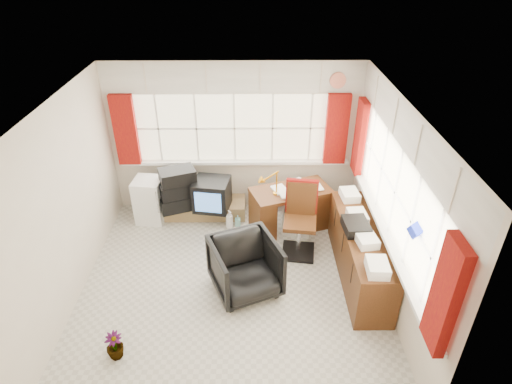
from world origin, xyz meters
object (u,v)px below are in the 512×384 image
(tv_bench, at_px, (203,208))
(task_chair, at_px, (300,215))
(desk_lamp, at_px, (277,177))
(office_chair, at_px, (245,267))
(desk, at_px, (290,207))
(crt_tv, at_px, (212,194))
(credenza, at_px, (360,252))
(mini_fridge, at_px, (150,200))
(radiator, at_px, (296,220))

(tv_bench, bearing_deg, task_chair, -31.52)
(desk_lamp, relative_size, office_chair, 0.49)
(task_chair, bearing_deg, office_chair, -132.37)
(desk, bearing_deg, crt_tv, 170.72)
(desk, relative_size, crt_tv, 2.15)
(credenza, xyz_separation_m, mini_fridge, (-3.12, 1.37, -0.02))
(radiator, xyz_separation_m, tv_bench, (-1.51, 0.58, -0.15))
(desk, relative_size, task_chair, 1.19)
(task_chair, relative_size, mini_fridge, 1.50)
(task_chair, relative_size, credenza, 0.56)
(credenza, height_order, tv_bench, credenza)
(office_chair, relative_size, credenza, 0.42)
(desk, distance_m, tv_bench, 1.50)
(crt_tv, bearing_deg, desk_lamp, -17.45)
(credenza, xyz_separation_m, tv_bench, (-2.28, 1.52, -0.27))
(office_chair, bearing_deg, task_chair, 25.75)
(tv_bench, bearing_deg, desk, -15.23)
(desk_lamp, relative_size, crt_tv, 0.65)
(desk, height_order, desk_lamp, desk_lamp)
(radiator, xyz_separation_m, mini_fridge, (-2.35, 0.43, 0.10))
(desk, relative_size, office_chair, 1.61)
(radiator, height_order, credenza, credenza)
(radiator, bearing_deg, desk_lamp, 166.32)
(office_chair, distance_m, mini_fridge, 2.28)
(desk, xyz_separation_m, office_chair, (-0.69, -1.41, -0.01))
(task_chair, bearing_deg, tv_bench, 148.48)
(desk, bearing_deg, mini_fridge, 174.00)
(desk, bearing_deg, office_chair, -116.16)
(radiator, bearing_deg, mini_fridge, 169.61)
(task_chair, distance_m, office_chair, 1.19)
(desk_lamp, xyz_separation_m, office_chair, (-0.46, -1.30, -0.60))
(radiator, relative_size, tv_bench, 0.47)
(task_chair, distance_m, radiator, 0.48)
(tv_bench, xyz_separation_m, crt_tv, (0.18, -0.18, 0.37))
(desk, distance_m, mini_fridge, 2.27)
(desk, height_order, radiator, desk)
(desk, height_order, tv_bench, desk)
(desk, xyz_separation_m, desk_lamp, (-0.23, -0.12, 0.60))
(radiator, xyz_separation_m, credenza, (0.77, -0.94, 0.12))
(desk_lamp, distance_m, mini_fridge, 2.15)
(credenza, height_order, crt_tv, credenza)
(task_chair, height_order, radiator, task_chair)
(radiator, distance_m, mini_fridge, 2.39)
(desk_lamp, bearing_deg, mini_fridge, 170.14)
(desk_lamp, relative_size, credenza, 0.20)
(desk_lamp, xyz_separation_m, tv_bench, (-1.19, 0.50, -0.86))
(office_chair, bearing_deg, desk, 41.96)
(desk_lamp, bearing_deg, desk, 26.30)
(desk_lamp, distance_m, office_chair, 1.50)
(desk, distance_m, office_chair, 1.57)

